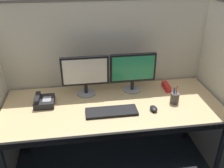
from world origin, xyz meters
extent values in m
cube|color=beige|center=(0.00, 0.74, 0.78)|extent=(2.20, 0.05, 1.55)
cube|color=tan|center=(0.00, 0.30, 0.72)|extent=(1.90, 0.80, 0.04)
cube|color=black|center=(0.00, -0.09, 0.72)|extent=(1.90, 0.02, 0.05)
cylinder|color=black|center=(0.89, -0.04, 0.35)|extent=(0.04, 0.04, 0.70)
cylinder|color=black|center=(-0.89, 0.64, 0.35)|extent=(0.04, 0.04, 0.70)
cylinder|color=black|center=(0.89, 0.64, 0.35)|extent=(0.04, 0.04, 0.70)
cylinder|color=gray|center=(-0.22, 0.53, 0.75)|extent=(0.17, 0.17, 0.01)
cylinder|color=black|center=(-0.22, 0.53, 0.80)|extent=(0.03, 0.03, 0.09)
cube|color=black|center=(-0.22, 0.53, 0.98)|extent=(0.43, 0.03, 0.27)
cube|color=silver|center=(-0.22, 0.51, 0.98)|extent=(0.39, 0.01, 0.23)
cylinder|color=gray|center=(0.22, 0.53, 0.75)|extent=(0.17, 0.17, 0.01)
cylinder|color=black|center=(0.22, 0.53, 0.80)|extent=(0.03, 0.03, 0.09)
cube|color=black|center=(0.22, 0.53, 0.98)|extent=(0.43, 0.03, 0.27)
cube|color=#268C59|center=(0.22, 0.52, 0.98)|extent=(0.39, 0.01, 0.23)
cube|color=black|center=(-0.03, 0.18, 0.75)|extent=(0.43, 0.15, 0.02)
ellipsoid|color=black|center=(0.33, 0.16, 0.76)|extent=(0.06, 0.10, 0.03)
cylinder|color=#59595B|center=(0.33, 0.18, 0.77)|extent=(0.01, 0.01, 0.01)
cube|color=red|center=(0.56, 0.51, 0.77)|extent=(0.04, 0.15, 0.06)
cylinder|color=#4C4742|center=(0.54, 0.26, 0.79)|extent=(0.08, 0.08, 0.09)
cylinder|color=red|center=(0.55, 0.26, 0.83)|extent=(0.01, 0.01, 0.16)
cylinder|color=#263FB2|center=(0.54, 0.26, 0.82)|extent=(0.01, 0.01, 0.14)
cylinder|color=black|center=(0.53, 0.27, 0.82)|extent=(0.01, 0.01, 0.13)
cube|color=black|center=(-0.59, 0.39, 0.77)|extent=(0.17, 0.19, 0.06)
cube|color=black|center=(-0.64, 0.39, 0.81)|extent=(0.04, 0.17, 0.03)
cube|color=gray|center=(-0.56, 0.38, 0.80)|extent=(0.07, 0.09, 0.00)
camera|label=1|loc=(-0.28, -1.53, 1.92)|focal=40.11mm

